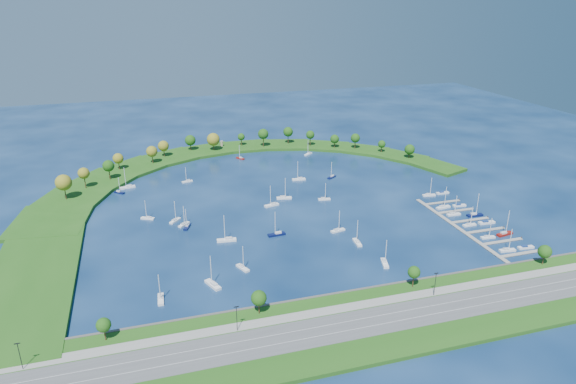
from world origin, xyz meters
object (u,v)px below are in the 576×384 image
object	(u,v)px
moored_boat_21	(161,298)
docked_boat_3	(505,233)
moored_boat_1	(272,204)
moored_boat_20	(385,262)
moored_boat_10	(119,192)
moored_boat_9	(357,242)
moored_boat_8	(332,177)
docked_boat_5	(486,222)
moored_boat_12	(187,226)
docked_boat_8	(443,207)
moored_boat_4	(175,220)
docked_boat_1	(526,247)
moored_boat_6	(284,197)
docked_boat_11	(442,193)
moored_boat_17	(148,218)
moored_boat_5	(324,199)
moored_boat_13	(308,153)
docked_boat_7	(475,215)
dock_system	(470,226)
moored_boat_19	(240,158)
moored_boat_7	(184,224)
docked_boat_2	(488,237)
moored_boat_2	(128,187)
docked_boat_6	(454,214)
docked_boat_0	(507,250)
moored_boat_16	(243,267)
moored_boat_18	(213,284)
moored_boat_11	(299,179)
moored_boat_14	(338,230)
moored_boat_3	(277,234)
harbor_tower	(222,143)
docked_boat_4	(469,224)
moored_boat_0	(187,181)
moored_boat_15	(227,239)

from	to	relation	value
moored_boat_21	docked_boat_3	bearing A→B (deg)	96.54
moored_boat_1	moored_boat_20	xyz separation A→B (m)	(31.44, -80.27, -0.01)
moored_boat_10	moored_boat_9	bearing A→B (deg)	-1.18
moored_boat_1	moored_boat_8	bearing A→B (deg)	-158.51
moored_boat_1	docked_boat_5	xyz separation A→B (m)	(103.41, -56.24, -0.25)
moored_boat_12	docked_boat_8	size ratio (longest dim) A/B	0.83
moored_boat_21	moored_boat_4	bearing A→B (deg)	173.88
docked_boat_3	docked_boat_1	bearing A→B (deg)	-99.23
moored_boat_6	docked_boat_8	distance (m)	92.23
moored_boat_9	docked_boat_11	size ratio (longest dim) A/B	1.50
moored_boat_17	moored_boat_5	bearing A→B (deg)	-153.58
moored_boat_13	docked_boat_7	distance (m)	144.74
dock_system	moored_boat_19	size ratio (longest dim) A/B	7.78
dock_system	moored_boat_7	world-z (taller)	moored_boat_7
moored_boat_12	docked_boat_2	bearing A→B (deg)	90.69
moored_boat_2	docked_boat_6	xyz separation A→B (m)	(172.60, -95.82, -0.07)
moored_boat_9	docked_boat_5	xyz separation A→B (m)	(75.51, 1.63, -0.23)
moored_boat_1	docked_boat_11	distance (m)	105.93
moored_boat_2	docked_boat_7	world-z (taller)	moored_boat_2
moored_boat_7	docked_boat_0	xyz separation A→B (m)	(144.36, -73.71, 0.02)
moored_boat_5	docked_boat_1	world-z (taller)	moored_boat_5
moored_boat_16	docked_boat_2	bearing A→B (deg)	64.77
moored_boat_18	docked_boat_0	size ratio (longest dim) A/B	1.20
moored_boat_6	moored_boat_11	size ratio (longest dim) A/B	1.01
moored_boat_11	docked_boat_0	world-z (taller)	moored_boat_11
moored_boat_16	docked_boat_7	xyz separation A→B (m)	(134.56, 19.96, 0.05)
moored_boat_20	docked_boat_6	world-z (taller)	moored_boat_20
moored_boat_7	moored_boat_16	world-z (taller)	moored_boat_16
moored_boat_14	moored_boat_21	size ratio (longest dim) A/B	0.95
docked_boat_7	docked_boat_5	bearing A→B (deg)	-85.74
moored_boat_3	moored_boat_16	distance (m)	36.76
moored_boat_1	moored_boat_9	xyz separation A→B (m)	(27.90, -57.87, -0.02)
moored_boat_1	moored_boat_6	xyz separation A→B (m)	(9.84, 8.56, 0.01)
moored_boat_4	moored_boat_18	world-z (taller)	moored_boat_18
moored_boat_5	moored_boat_7	distance (m)	84.58
moored_boat_4	docked_boat_3	distance (m)	171.56
docked_boat_1	moored_boat_9	bearing A→B (deg)	165.23
moored_boat_12	moored_boat_1	bearing A→B (deg)	129.33
harbor_tower	docked_boat_8	distance (m)	185.60
moored_boat_17	docked_boat_4	size ratio (longest dim) A/B	1.01
moored_boat_1	moored_boat_21	bearing A→B (deg)	36.92
docked_boat_7	moored_boat_5	bearing A→B (deg)	151.50
moored_boat_11	moored_boat_13	xyz separation A→B (m)	(24.49, 52.24, -0.05)
moored_boat_11	moored_boat_21	world-z (taller)	moored_boat_11
docked_boat_2	docked_boat_11	size ratio (longest dim) A/B	1.33
harbor_tower	moored_boat_9	bearing A→B (deg)	-79.03
moored_boat_0	moored_boat_15	world-z (taller)	moored_boat_15
moored_boat_3	moored_boat_8	world-z (taller)	moored_boat_3
docked_boat_3	moored_boat_0	bearing A→B (deg)	130.18
moored_boat_2	docked_boat_8	xyz separation A→B (m)	(172.58, -85.55, -0.03)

